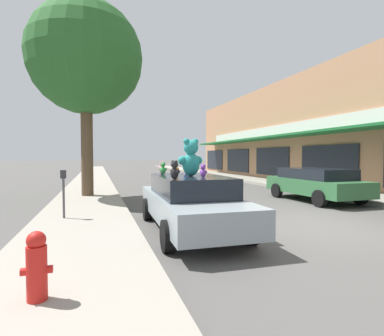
% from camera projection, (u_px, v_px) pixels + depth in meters
% --- Properties ---
extents(ground_plane, '(260.00, 260.00, 0.00)m').
position_uv_depth(ground_plane, '(311.00, 226.00, 7.65)').
color(ground_plane, '#514F4C').
extents(sidewalk_near, '(2.51, 90.00, 0.15)m').
position_uv_depth(sidewalk_near, '(79.00, 242.00, 5.96)').
color(sidewalk_near, gray).
rests_on(sidewalk_near, ground_plane).
extents(storefront_row, '(14.47, 32.90, 6.99)m').
position_uv_depth(storefront_row, '(374.00, 132.00, 20.82)').
color(storefront_row, tan).
rests_on(storefront_row, ground_plane).
extents(plush_art_car, '(2.01, 4.76, 1.31)m').
position_uv_depth(plush_art_car, '(191.00, 201.00, 7.16)').
color(plush_art_car, '#8C999E').
rests_on(plush_art_car, ground_plane).
extents(teddy_bear_giant, '(0.67, 0.45, 0.89)m').
position_uv_depth(teddy_bear_giant, '(191.00, 158.00, 7.04)').
color(teddy_bear_giant, teal).
rests_on(teddy_bear_giant, plush_art_car).
extents(teddy_bear_black, '(0.21, 0.29, 0.39)m').
position_uv_depth(teddy_bear_black, '(175.00, 170.00, 6.07)').
color(teddy_bear_black, black).
rests_on(teddy_bear_black, plush_art_car).
extents(teddy_bear_white, '(0.17, 0.15, 0.24)m').
position_uv_depth(teddy_bear_white, '(190.00, 170.00, 7.49)').
color(teddy_bear_white, white).
rests_on(teddy_bear_white, plush_art_car).
extents(teddy_bear_orange, '(0.19, 0.26, 0.34)m').
position_uv_depth(teddy_bear_orange, '(175.00, 168.00, 7.79)').
color(teddy_bear_orange, orange).
rests_on(teddy_bear_orange, plush_art_car).
extents(teddy_bear_purple, '(0.17, 0.22, 0.29)m').
position_uv_depth(teddy_bear_purple, '(203.00, 171.00, 6.62)').
color(teddy_bear_purple, purple).
rests_on(teddy_bear_purple, plush_art_car).
extents(teddy_bear_pink, '(0.22, 0.23, 0.33)m').
position_uv_depth(teddy_bear_pink, '(162.00, 168.00, 8.08)').
color(teddy_bear_pink, pink).
rests_on(teddy_bear_pink, plush_art_car).
extents(teddy_bear_green, '(0.21, 0.22, 0.32)m').
position_uv_depth(teddy_bear_green, '(163.00, 168.00, 7.80)').
color(teddy_bear_green, green).
rests_on(teddy_bear_green, plush_art_car).
extents(teddy_bear_blue, '(0.23, 0.28, 0.38)m').
position_uv_depth(teddy_bear_blue, '(187.00, 167.00, 7.96)').
color(teddy_bear_blue, blue).
rests_on(teddy_bear_blue, plush_art_car).
extents(parked_car_far_center, '(2.01, 4.22, 1.29)m').
position_uv_depth(parked_car_far_center, '(315.00, 183.00, 11.96)').
color(parked_car_far_center, '#336B3D').
rests_on(parked_car_far_center, ground_plane).
extents(street_tree, '(4.62, 4.62, 8.01)m').
position_uv_depth(street_tree, '(86.00, 58.00, 12.29)').
color(street_tree, brown).
rests_on(street_tree, sidewalk_near).
extents(fire_hydrant, '(0.33, 0.22, 0.79)m').
position_uv_depth(fire_hydrant, '(37.00, 266.00, 3.38)').
color(fire_hydrant, red).
rests_on(fire_hydrant, sidewalk_near).
extents(parking_meter, '(0.14, 0.10, 1.27)m').
position_uv_depth(parking_meter, '(63.00, 188.00, 7.88)').
color(parking_meter, '#4C4C51').
rests_on(parking_meter, sidewalk_near).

